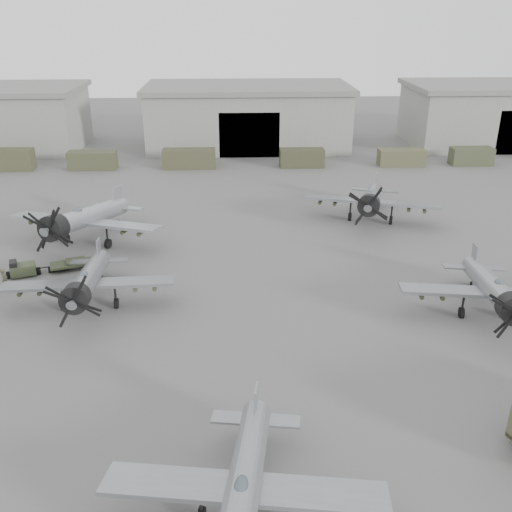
{
  "coord_description": "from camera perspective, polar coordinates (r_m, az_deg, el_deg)",
  "views": [
    {
      "loc": [
        -2.4,
        -21.26,
        19.15
      ],
      "look_at": [
        -0.78,
        16.25,
        2.5
      ],
      "focal_mm": 40.0,
      "sensor_mm": 36.0,
      "label": 1
    }
  ],
  "objects": [
    {
      "name": "hangar_right",
      "position": [
        93.68,
        23.75,
        12.89
      ],
      "size": [
        29.0,
        14.8,
        8.7
      ],
      "color": "gray",
      "rests_on": "ground"
    },
    {
      "name": "support_truck_1",
      "position": [
        78.55,
        -23.42,
        8.84
      ],
      "size": [
        5.83,
        2.2,
        2.62
      ],
      "primitive_type": "cube",
      "color": "#3D3E28",
      "rests_on": "ground"
    },
    {
      "name": "aircraft_mid_1",
      "position": [
        39.79,
        -16.58,
        -2.48
      ],
      "size": [
        11.7,
        10.53,
        4.68
      ],
      "rotation": [
        0.0,
        0.0,
        0.05
      ],
      "color": "gray",
      "rests_on": "ground"
    },
    {
      "name": "ground",
      "position": [
        28.71,
        3.11,
        -17.96
      ],
      "size": [
        220.0,
        220.0,
        0.0
      ],
      "primitive_type": "plane",
      "color": "#555553",
      "rests_on": "ground"
    },
    {
      "name": "aircraft_mid_2",
      "position": [
        40.03,
        22.76,
        -3.19
      ],
      "size": [
        12.02,
        10.82,
        4.77
      ],
      "rotation": [
        0.0,
        0.0,
        -0.15
      ],
      "color": "gray",
      "rests_on": "ground"
    },
    {
      "name": "support_truck_6",
      "position": [
        79.76,
        20.73,
        9.32
      ],
      "size": [
        5.33,
        2.2,
        2.23
      ],
      "primitive_type": "cube",
      "color": "#3C412A",
      "rests_on": "ground"
    },
    {
      "name": "aircraft_near_1",
      "position": [
        23.68,
        -1.29,
        -22.26
      ],
      "size": [
        11.43,
        10.29,
        4.54
      ],
      "rotation": [
        0.0,
        0.0,
        -0.14
      ],
      "color": "gray",
      "rests_on": "ground"
    },
    {
      "name": "support_truck_4",
      "position": [
        74.05,
        4.6,
        9.75
      ],
      "size": [
        5.61,
        2.2,
        2.26
      ],
      "primitive_type": "cube",
      "color": "#383925",
      "rests_on": "ground"
    },
    {
      "name": "tug_trailer",
      "position": [
        47.03,
        -20.49,
        -1.04
      ],
      "size": [
        6.83,
        3.34,
        1.36
      ],
      "rotation": [
        0.0,
        0.0,
        0.32
      ],
      "color": "#373E29",
      "rests_on": "ground"
    },
    {
      "name": "support_truck_2",
      "position": [
        75.56,
        -16.02,
        9.2
      ],
      "size": [
        5.95,
        2.2,
        2.25
      ],
      "primitive_type": "cube",
      "color": "#3C3F29",
      "rests_on": "ground"
    },
    {
      "name": "support_truck_5",
      "position": [
        76.7,
        14.34,
        9.52
      ],
      "size": [
        5.92,
        2.2,
        2.08
      ],
      "primitive_type": "cube",
      "color": "#4B4A31",
      "rests_on": "ground"
    },
    {
      "name": "support_truck_3",
      "position": [
        73.69,
        -6.71,
        9.65
      ],
      "size": [
        6.63,
        2.2,
        2.39
      ],
      "primitive_type": "cube",
      "color": "#3E3D29",
      "rests_on": "ground"
    },
    {
      "name": "aircraft_far_1",
      "position": [
        54.89,
        11.5,
        5.59
      ],
      "size": [
        12.81,
        11.53,
        5.13
      ],
      "rotation": [
        0.0,
        0.0,
        -0.31
      ],
      "color": "gray",
      "rests_on": "ground"
    },
    {
      "name": "hangar_center",
      "position": [
        84.56,
        -0.83,
        13.85
      ],
      "size": [
        29.0,
        14.8,
        8.7
      ],
      "color": "gray",
      "rests_on": "ground"
    },
    {
      "name": "aircraft_far_0",
      "position": [
        50.49,
        -16.93,
        3.56
      ],
      "size": [
        13.56,
        12.21,
        5.44
      ],
      "rotation": [
        0.0,
        0.0,
        -0.32
      ],
      "color": "#92969A",
      "rests_on": "ground"
    },
    {
      "name": "ground_crew",
      "position": [
        45.06,
        -23.84,
        -2.18
      ],
      "size": [
        0.48,
        0.68,
        1.77
      ],
      "primitive_type": "imported",
      "rotation": [
        0.0,
        0.0,
        1.65
      ],
      "color": "#3F3D29",
      "rests_on": "ground"
    }
  ]
}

